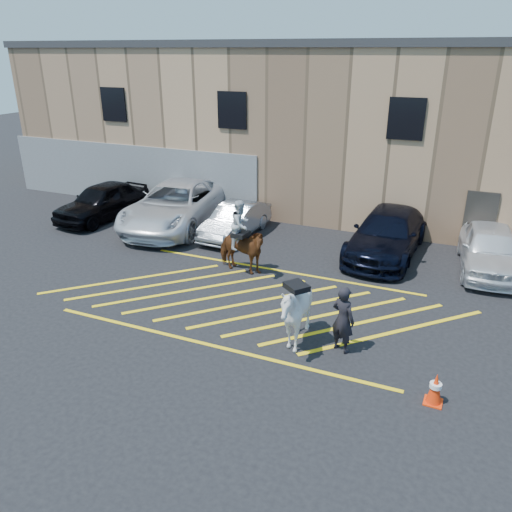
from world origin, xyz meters
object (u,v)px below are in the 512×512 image
at_px(traffic_cone, 435,388).
at_px(car_white_pickup, 176,205).
at_px(car_blue_suv, 387,233).
at_px(saddled_white, 296,313).
at_px(car_black_suv, 103,201).
at_px(car_white_suv, 490,249).
at_px(car_silver_sedan, 236,220).
at_px(handler, 343,319).
at_px(mounted_bay, 241,244).

bearing_deg(traffic_cone, car_white_pickup, 144.71).
xyz_separation_m(car_blue_suv, saddled_white, (-1.07, -7.12, 0.14)).
relative_size(car_black_suv, car_white_suv, 1.03).
relative_size(car_blue_suv, traffic_cone, 7.48).
relative_size(car_silver_sedan, saddled_white, 1.74).
distance_m(car_black_suv, handler, 13.71).
relative_size(car_black_suv, car_blue_suv, 0.85).
bearing_deg(car_white_suv, car_blue_suv, 173.02).
relative_size(car_white_pickup, car_blue_suv, 1.19).
bearing_deg(saddled_white, car_black_suv, 149.96).
relative_size(car_white_pickup, mounted_bay, 2.62).
distance_m(car_silver_sedan, traffic_cone, 11.24).
xyz_separation_m(car_black_suv, car_silver_sedan, (6.31, 0.27, -0.14)).
bearing_deg(mounted_bay, car_silver_sedan, 118.17).
relative_size(car_white_suv, traffic_cone, 6.19).
bearing_deg(car_blue_suv, car_black_suv, -173.37).
distance_m(car_white_pickup, traffic_cone, 13.55).
height_order(handler, traffic_cone, handler).
height_order(car_white_pickup, saddled_white, saddled_white).
distance_m(car_silver_sedan, car_blue_suv, 5.88).
height_order(car_white_pickup, car_blue_suv, car_white_pickup).
bearing_deg(car_white_suv, car_white_pickup, 175.90).
bearing_deg(car_blue_suv, car_white_suv, 1.03).
bearing_deg(traffic_cone, mounted_bay, 145.40).
height_order(car_blue_suv, mounted_bay, mounted_bay).
height_order(car_black_suv, traffic_cone, car_black_suv).
height_order(handler, saddled_white, saddled_white).
height_order(car_white_pickup, car_silver_sedan, car_white_pickup).
xyz_separation_m(car_silver_sedan, car_white_suv, (9.26, 0.29, 0.12)).
bearing_deg(car_silver_sedan, car_blue_suv, 7.55).
distance_m(car_white_suv, saddled_white, 8.28).
bearing_deg(car_white_suv, mounted_bay, -160.40).
bearing_deg(car_silver_sedan, car_white_pickup, 179.95).
distance_m(mounted_bay, saddled_white, 4.73).
bearing_deg(mounted_bay, car_blue_suv, 40.32).
xyz_separation_m(car_white_pickup, car_white_suv, (12.08, 0.12, -0.14)).
xyz_separation_m(car_white_pickup, mounted_bay, (4.50, -3.30, 0.10)).
height_order(mounted_bay, saddled_white, mounted_bay).
bearing_deg(traffic_cone, car_silver_sedan, 137.09).
relative_size(car_blue_suv, handler, 3.14).
bearing_deg(handler, car_silver_sedan, -23.90).
relative_size(saddled_white, traffic_cone, 3.07).
distance_m(car_black_suv, traffic_cone, 16.31).
xyz_separation_m(car_black_suv, car_white_pickup, (3.49, 0.44, 0.12)).
distance_m(car_blue_suv, saddled_white, 7.20).
bearing_deg(handler, traffic_cone, 175.85).
bearing_deg(car_black_suv, mounted_bay, -13.79).
bearing_deg(car_blue_suv, traffic_cone, -70.33).
bearing_deg(mounted_bay, car_black_suv, 160.29).
xyz_separation_m(car_blue_suv, handler, (0.06, -6.87, 0.08)).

